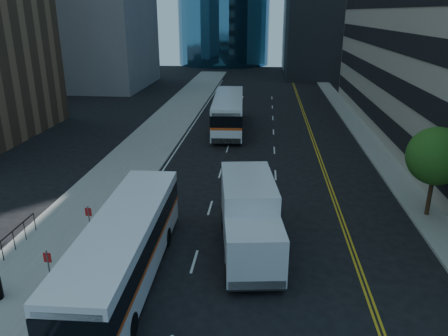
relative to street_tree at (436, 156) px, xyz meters
name	(u,v)px	position (x,y,z in m)	size (l,w,h in m)	color
ground	(269,291)	(-9.00, -8.00, -3.64)	(160.00, 160.00, 0.00)	black
sidewalk_west	(161,131)	(-19.50, 17.00, -3.57)	(5.00, 90.00, 0.15)	gray
sidewalk_east	(365,136)	(0.00, 17.00, -3.57)	(2.00, 90.00, 0.15)	gray
street_tree	(436,156)	(0.00, 0.00, 0.00)	(3.20, 3.20, 5.10)	#332114
bus_front	(125,247)	(-15.17, -7.76, -2.01)	(2.79, 11.62, 2.98)	white
bus_rear	(228,111)	(-13.00, 18.72, -1.85)	(3.44, 12.85, 3.28)	white
box_truck	(249,218)	(-9.99, -4.80, -1.82)	(3.38, 7.48, 3.46)	silver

